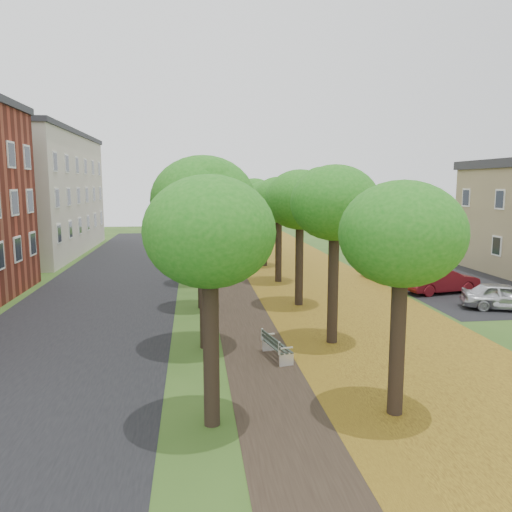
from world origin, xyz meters
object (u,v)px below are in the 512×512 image
object	(u,v)px
bench	(276,346)
car_silver	(504,296)
car_red	(441,280)
car_grey	(416,272)
car_white	(403,265)

from	to	relation	value
bench	car_silver	world-z (taller)	car_silver
car_silver	car_red	distance (m)	4.06
bench	car_silver	distance (m)	13.11
car_grey	car_white	xyz separation A→B (m)	(0.00, 1.94, 0.10)
bench	car_silver	bearing A→B (deg)	-78.53
car_red	car_silver	bearing A→B (deg)	-174.34
car_red	car_white	bearing A→B (deg)	-10.96
car_grey	car_white	bearing A→B (deg)	-14.98
car_grey	car_white	distance (m)	1.94
car_grey	car_white	world-z (taller)	car_white
bench	car_grey	size ratio (longest dim) A/B	0.42
bench	car_silver	xyz separation A→B (m)	(11.99, 5.31, 0.21)
car_grey	car_red	bearing A→B (deg)	165.02
car_red	car_white	size ratio (longest dim) A/B	0.80
bench	car_white	world-z (taller)	car_white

